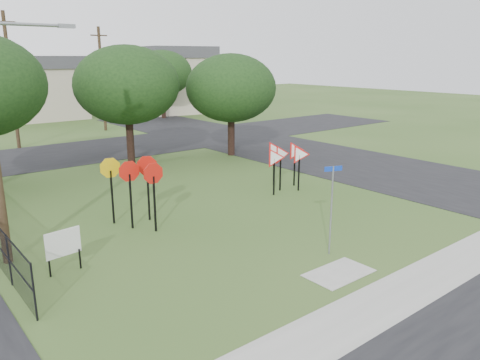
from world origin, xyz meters
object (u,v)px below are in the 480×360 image
Objects in this scene: stop_sign_cluster at (135,177)px; yield_sign_cluster at (285,155)px; info_board at (63,244)px; street_name_sign at (331,204)px.

stop_sign_cluster is 7.72m from yield_sign_cluster.
stop_sign_cluster reaches higher than yield_sign_cluster.
info_board is (-11.18, -2.40, -0.76)m from yield_sign_cluster.
street_name_sign is 2.18× the size of info_board.
info_board is at bearing -167.89° from yield_sign_cluster.
street_name_sign is 7.16m from stop_sign_cluster.
stop_sign_cluster is 4.26m from info_board.
info_board is at bearing -146.83° from stop_sign_cluster.
street_name_sign reaches higher than stop_sign_cluster.
street_name_sign is 1.03× the size of yield_sign_cluster.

